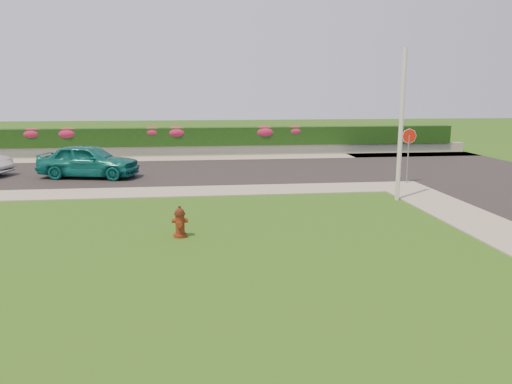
{
  "coord_description": "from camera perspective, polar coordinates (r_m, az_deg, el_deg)",
  "views": [
    {
      "loc": [
        -1.35,
        -10.32,
        3.84
      ],
      "look_at": [
        0.41,
        4.2,
        0.9
      ],
      "focal_mm": 35.0,
      "sensor_mm": 36.0,
      "label": 1
    }
  ],
  "objects": [
    {
      "name": "curb_corner",
      "position": [
        21.39,
        16.19,
        0.62
      ],
      "size": [
        2.0,
        2.0,
        0.04
      ],
      "primitive_type": "cube",
      "color": "gray",
      "rests_on": "ground"
    },
    {
      "name": "ground",
      "position": [
        11.09,
        0.52,
        -8.89
      ],
      "size": [
        120.0,
        120.0,
        0.0
      ],
      "primitive_type": "plane",
      "color": "black",
      "rests_on": "ground"
    },
    {
      "name": "flower_clump_f",
      "position": [
        31.52,
        4.44,
        6.98
      ],
      "size": [
        1.26,
        0.81,
        0.63
      ],
      "primitive_type": "ellipsoid",
      "color": "#BE2058",
      "rests_on": "hedge"
    },
    {
      "name": "flower_clump_a",
      "position": [
        32.35,
        -24.18,
        6.1
      ],
      "size": [
        1.38,
        0.89,
        0.69
      ],
      "primitive_type": "ellipsoid",
      "color": "#BE2058",
      "rests_on": "hedge"
    },
    {
      "name": "flower_clump_d",
      "position": [
        30.94,
        -9.04,
        6.73
      ],
      "size": [
        1.42,
        0.92,
        0.71
      ],
      "primitive_type": "ellipsoid",
      "color": "#BE2058",
      "rests_on": "hedge"
    },
    {
      "name": "utility_pole",
      "position": [
        18.43,
        16.25,
        7.27
      ],
      "size": [
        0.16,
        0.16,
        5.34
      ],
      "primitive_type": "cylinder",
      "color": "silver",
      "rests_on": "ground"
    },
    {
      "name": "flower_clump_b",
      "position": [
        31.82,
        -20.69,
        6.26
      ],
      "size": [
        1.44,
        0.93,
        0.72
      ],
      "primitive_type": "ellipsoid",
      "color": "#BE2058",
      "rests_on": "hedge"
    },
    {
      "name": "sidewalk_beyond",
      "position": [
        29.57,
        -6.19,
        3.87
      ],
      "size": [
        34.0,
        2.0,
        0.04
      ],
      "primitive_type": "cube",
      "color": "gray",
      "rests_on": "ground"
    },
    {
      "name": "retaining_wall",
      "position": [
        31.02,
        -6.24,
        4.74
      ],
      "size": [
        34.0,
        0.4,
        0.6
      ],
      "primitive_type": "cube",
      "color": "gray",
      "rests_on": "ground"
    },
    {
      "name": "flower_clump_e",
      "position": [
        31.21,
        0.97,
        6.89
      ],
      "size": [
        1.48,
        0.95,
        0.74
      ],
      "primitive_type": "ellipsoid",
      "color": "#BE2058",
      "rests_on": "hedge"
    },
    {
      "name": "hedge",
      "position": [
        31.04,
        -6.28,
        6.32
      ],
      "size": [
        32.0,
        0.9,
        1.1
      ],
      "primitive_type": "cube",
      "color": "black",
      "rests_on": "retaining_wall"
    },
    {
      "name": "flower_clump_c",
      "position": [
        31.02,
        -11.77,
        6.71
      ],
      "size": [
        1.25,
        0.8,
        0.62
      ],
      "primitive_type": "ellipsoid",
      "color": "#BE2058",
      "rests_on": "hedge"
    },
    {
      "name": "stop_sign",
      "position": [
        21.99,
        17.07,
        5.34
      ],
      "size": [
        0.64,
        0.06,
        2.34
      ],
      "rotation": [
        0.0,
        0.0,
        -0.38
      ],
      "color": "slate",
      "rests_on": "ground"
    },
    {
      "name": "fire_hydrant",
      "position": [
        13.56,
        -8.69,
        -3.45
      ],
      "size": [
        0.43,
        0.41,
        0.85
      ],
      "rotation": [
        0.0,
        0.0,
        -0.05
      ],
      "color": "#54220D",
      "rests_on": "ground"
    },
    {
      "name": "street_far",
      "position": [
        24.89,
        -15.27,
        2.13
      ],
      "size": [
        26.0,
        8.0,
        0.04
      ],
      "primitive_type": "cube",
      "color": "black",
      "rests_on": "ground"
    },
    {
      "name": "sedan_teal",
      "position": [
        23.71,
        -18.58,
        3.39
      ],
      "size": [
        4.73,
        2.75,
        1.51
      ],
      "primitive_type": "imported",
      "rotation": [
        0.0,
        0.0,
        1.34
      ],
      "color": "#0D6663",
      "rests_on": "street_far"
    },
    {
      "name": "sidewalk_far",
      "position": [
        20.24,
        -20.06,
        -0.22
      ],
      "size": [
        24.0,
        2.0,
        0.04
      ],
      "primitive_type": "cube",
      "color": "gray",
      "rests_on": "ground"
    }
  ]
}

